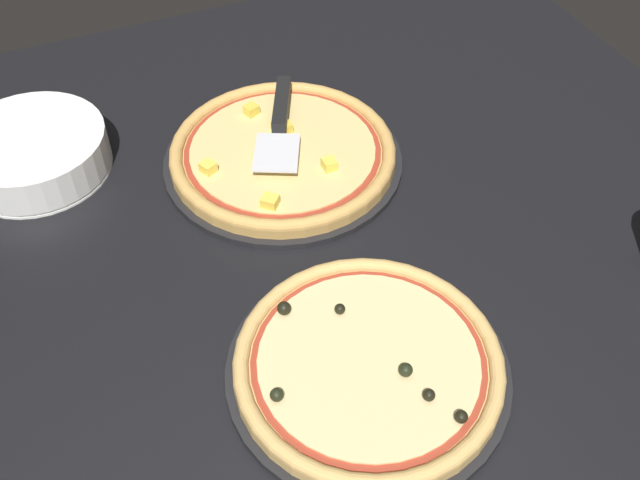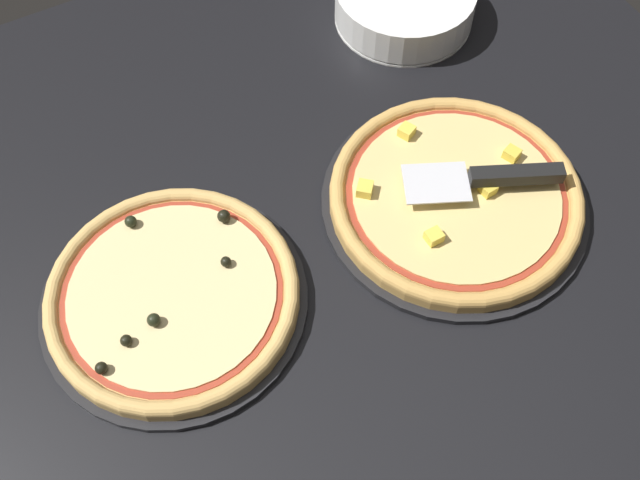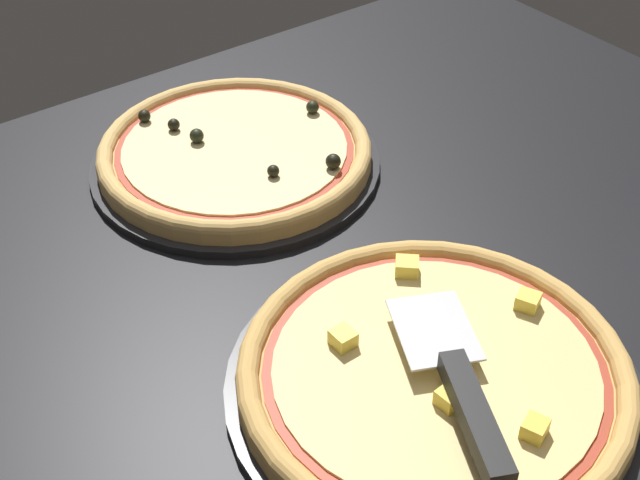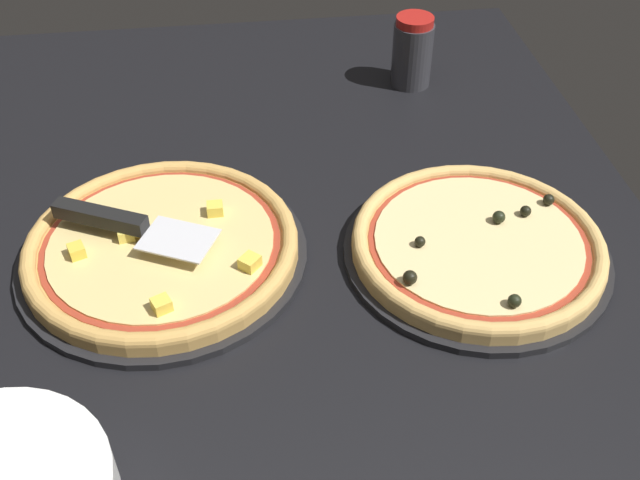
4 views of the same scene
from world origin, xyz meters
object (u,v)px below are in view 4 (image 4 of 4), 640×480
Objects in this scene: pizza_front at (162,245)px; parmesan_shaker at (412,52)px; pizza_back at (478,243)px; serving_spatula at (116,221)px.

parmesan_shaker is (-40.36, 41.36, 3.72)cm from pizza_front.
pizza_back is 46.03cm from serving_spatula.
pizza_front is at bearing -96.81° from pizza_back.
pizza_back is at bearing 83.19° from pizza_front.
parmesan_shaker reaches higher than pizza_front.
pizza_back is 45.32cm from parmesan_shaker.
serving_spatula is 60.55cm from parmesan_shaker.
pizza_back is 2.64× the size of parmesan_shaker.
serving_spatula is at bearing -109.20° from pizza_front.
pizza_front is 6.45cm from serving_spatula.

